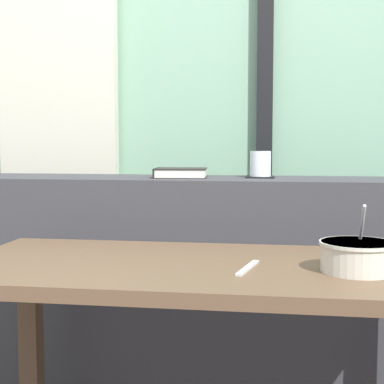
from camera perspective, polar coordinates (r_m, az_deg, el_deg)
The scene contains 10 objects.
outdoor_backdrop at distance 2.76m, azimuth 4.30°, elevation 13.03°, with size 4.80×0.08×2.80m, color #84B293.
curtain_left_panel at distance 2.83m, azimuth -12.90°, elevation 9.66°, with size 0.56×0.06×2.50m, color beige.
window_divider_post at distance 2.67m, azimuth 7.12°, elevation 11.11°, with size 0.07×0.05×2.60m, color black.
dark_console_ledge at distance 2.16m, azimuth 2.78°, elevation -10.40°, with size 2.80×0.34×0.88m, color #38383D.
breakfast_table at distance 1.54m, azimuth 1.29°, elevation -10.95°, with size 1.28×0.60×0.70m.
coaster_square at distance 2.10m, azimuth 6.66°, elevation 1.46°, with size 0.10×0.10×0.01m, color black.
juice_glass at distance 2.10m, azimuth 6.67°, elevation 2.64°, with size 0.07×0.07×0.09m.
closed_book at distance 2.10m, azimuth -1.15°, elevation 1.88°, with size 0.20×0.17×0.03m.
soup_bowl at distance 1.46m, azimuth 15.83°, elevation -6.07°, with size 0.18×0.18×0.17m.
fork_utensil at distance 1.45m, azimuth 5.45°, elevation -7.34°, with size 0.02×0.17×0.01m, color silver.
Camera 1 is at (0.21, -1.52, 1.01)m, focal length 54.85 mm.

